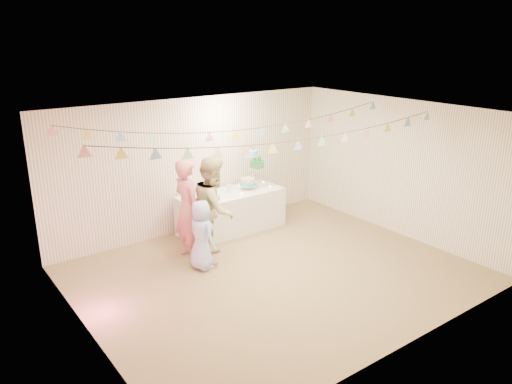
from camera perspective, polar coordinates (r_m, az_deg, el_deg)
floor at (r=8.24m, az=2.20°, el=-9.27°), size 6.00×6.00×0.00m
ceiling at (r=7.43m, az=2.44°, el=8.88°), size 6.00×6.00×0.00m
back_wall at (r=9.73m, az=-6.90°, el=3.10°), size 6.00×6.00×0.00m
front_wall at (r=6.13m, az=17.14°, el=-6.64°), size 6.00×6.00×0.00m
left_wall at (r=6.43m, az=-19.21°, el=-5.68°), size 5.00×5.00×0.00m
right_wall at (r=9.82m, az=16.16°, el=2.65°), size 5.00×5.00×0.00m
table at (r=9.82m, az=-2.84°, el=-2.22°), size 2.08×0.83×0.78m
cake_stand at (r=9.93m, az=-0.42°, el=2.61°), size 0.71×0.42×0.79m
cake_bottom at (r=9.88m, az=-0.92°, el=0.66°), size 0.31×0.31×0.15m
cake_middle at (r=10.11m, az=0.11°, el=2.65°), size 0.27×0.27×0.22m
cake_top_tier at (r=9.81m, az=-0.60°, el=3.81°), size 0.25×0.25×0.19m
platter at (r=9.43m, az=-5.04°, el=-0.76°), size 0.36×0.36×0.02m
posy at (r=9.71m, az=-3.09°, el=0.27°), size 0.13×0.13×0.15m
person_adult_a at (r=8.55m, az=-7.80°, el=-1.93°), size 0.45×0.66×1.77m
person_adult_b at (r=8.47m, az=-4.83°, el=-1.90°), size 1.08×1.11×1.80m
person_child at (r=8.23m, az=-6.23°, el=-4.89°), size 0.42×0.61×1.18m
bunting_back at (r=8.34m, az=-2.35°, el=8.13°), size 5.60×1.10×0.40m
bunting_front at (r=7.32m, az=3.40°, el=6.51°), size 5.60×0.90×0.36m
tealight_0 at (r=9.17m, az=-6.52°, el=-1.11°), size 0.04×0.04×0.03m
tealight_1 at (r=9.66m, az=-5.20°, el=-0.08°), size 0.04×0.04×0.03m
tealight_2 at (r=9.57m, az=-1.65°, el=-0.19°), size 0.04×0.04×0.03m
tealight_3 at (r=10.05m, az=-1.91°, el=0.70°), size 0.04×0.04×0.03m
tealight_4 at (r=10.00m, az=1.61°, el=0.63°), size 0.04×0.04×0.03m
tealight_5 at (r=10.30m, az=0.84°, el=1.14°), size 0.04×0.04×0.03m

